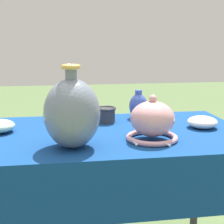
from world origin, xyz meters
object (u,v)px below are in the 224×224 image
(bowl_shallow_porcelain, at_px, (64,123))
(cup_wide_charcoal, at_px, (106,114))
(jar_round_cobalt, at_px, (138,106))
(vase_dome_bell, at_px, (152,122))
(mosaic_tile_box, at_px, (71,113))
(vase_tall_bulbous, at_px, (72,113))
(bowl_shallow_ivory, at_px, (203,122))

(bowl_shallow_porcelain, relative_size, cup_wide_charcoal, 1.10)
(jar_round_cobalt, bearing_deg, cup_wide_charcoal, -160.85)
(jar_round_cobalt, bearing_deg, vase_dome_bell, -95.09)
(mosaic_tile_box, xyz_separation_m, bowl_shallow_porcelain, (-0.04, -0.17, -0.01))
(bowl_shallow_porcelain, bearing_deg, vase_tall_bulbous, -83.94)
(bowl_shallow_porcelain, height_order, jar_round_cobalt, jar_round_cobalt)
(vase_tall_bulbous, relative_size, vase_dome_bell, 1.42)
(vase_tall_bulbous, height_order, jar_round_cobalt, vase_tall_bulbous)
(vase_tall_bulbous, bearing_deg, mosaic_tile_box, 88.59)
(vase_dome_bell, distance_m, jar_round_cobalt, 0.40)
(vase_dome_bell, bearing_deg, cup_wide_charcoal, 113.25)
(vase_tall_bulbous, bearing_deg, bowl_shallow_ivory, 17.98)
(vase_tall_bulbous, bearing_deg, bowl_shallow_porcelain, 96.06)
(cup_wide_charcoal, bearing_deg, vase_dome_bell, -66.75)
(bowl_shallow_porcelain, bearing_deg, cup_wide_charcoal, 27.74)
(vase_tall_bulbous, distance_m, bowl_shallow_ivory, 0.66)
(vase_dome_bell, xyz_separation_m, bowl_shallow_porcelain, (-0.36, 0.23, -0.05))
(bowl_shallow_porcelain, xyz_separation_m, bowl_shallow_ivory, (0.65, -0.07, -0.00))
(vase_tall_bulbous, height_order, cup_wide_charcoal, vase_tall_bulbous)
(vase_tall_bulbous, height_order, mosaic_tile_box, vase_tall_bulbous)
(bowl_shallow_ivory, xyz_separation_m, jar_round_cobalt, (-0.25, 0.25, 0.04))
(cup_wide_charcoal, bearing_deg, mosaic_tile_box, 161.79)
(bowl_shallow_porcelain, relative_size, bowl_shallow_ivory, 0.81)
(mosaic_tile_box, distance_m, bowl_shallow_porcelain, 0.17)
(vase_tall_bulbous, height_order, bowl_shallow_porcelain, vase_tall_bulbous)
(bowl_shallow_porcelain, xyz_separation_m, cup_wide_charcoal, (0.21, 0.11, 0.01))
(bowl_shallow_porcelain, distance_m, cup_wide_charcoal, 0.24)
(mosaic_tile_box, bearing_deg, bowl_shallow_ivory, -27.51)
(cup_wide_charcoal, bearing_deg, jar_round_cobalt, 19.15)
(vase_tall_bulbous, relative_size, bowl_shallow_ivory, 2.26)
(vase_dome_bell, xyz_separation_m, mosaic_tile_box, (-0.32, 0.40, -0.04))
(mosaic_tile_box, distance_m, cup_wide_charcoal, 0.18)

